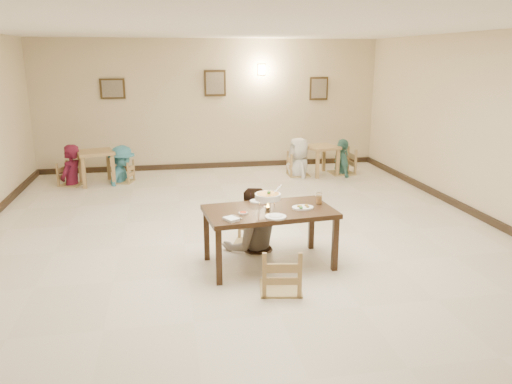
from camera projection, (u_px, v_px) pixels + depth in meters
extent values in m
plane|color=beige|center=(245.00, 240.00, 7.31)|extent=(10.00, 10.00, 0.00)
plane|color=white|center=(244.00, 25.00, 6.52)|extent=(10.00, 10.00, 0.00)
plane|color=beige|center=(211.00, 105.00, 11.66)|extent=(10.00, 0.00, 10.00)
plane|color=beige|center=(427.00, 318.00, 2.17)|extent=(10.00, 0.00, 10.00)
plane|color=beige|center=(503.00, 131.00, 7.61)|extent=(0.00, 10.00, 10.00)
cube|color=black|center=(213.00, 165.00, 12.01)|extent=(8.00, 0.06, 0.12)
cube|color=black|center=(490.00, 221.00, 7.98)|extent=(0.06, 10.00, 0.12)
cube|color=#352614|center=(112.00, 89.00, 11.14)|extent=(0.55, 0.03, 0.45)
cube|color=gray|center=(112.00, 89.00, 11.12)|extent=(0.45, 0.01, 0.37)
cube|color=#352614|center=(215.00, 83.00, 11.51)|extent=(0.50, 0.03, 0.60)
cube|color=gray|center=(215.00, 83.00, 11.49)|extent=(0.41, 0.01, 0.49)
cube|color=#352614|center=(319.00, 89.00, 11.98)|extent=(0.45, 0.03, 0.55)
cube|color=gray|center=(319.00, 89.00, 11.97)|extent=(0.37, 0.01, 0.45)
cube|color=#FFD88C|center=(262.00, 70.00, 11.62)|extent=(0.16, 0.05, 0.22)
cube|color=#352214|center=(269.00, 212.00, 6.26)|extent=(1.68, 1.05, 0.06)
cube|color=#352214|center=(219.00, 257.00, 5.80)|extent=(0.07, 0.07, 0.69)
cube|color=#352214|center=(335.00, 244.00, 6.19)|extent=(0.07, 0.07, 0.69)
cube|color=#352214|center=(206.00, 235.00, 6.52)|extent=(0.07, 0.07, 0.69)
cube|color=#352214|center=(311.00, 225.00, 6.91)|extent=(0.07, 0.07, 0.69)
cube|color=tan|center=(248.00, 218.00, 7.03)|extent=(0.41, 0.41, 0.04)
cube|color=tan|center=(281.00, 252.00, 5.64)|extent=(0.47, 0.47, 0.05)
imported|color=gray|center=(251.00, 188.00, 6.80)|extent=(0.92, 0.76, 1.74)
torus|color=silver|center=(268.00, 199.00, 6.20)|extent=(0.25, 0.25, 0.01)
cylinder|color=silver|center=(268.00, 208.00, 6.23)|extent=(0.07, 0.07, 0.04)
cone|color=#FFA526|center=(268.00, 205.00, 6.22)|extent=(0.04, 0.04, 0.06)
cylinder|color=white|center=(268.00, 197.00, 6.19)|extent=(0.32, 0.32, 0.07)
cylinder|color=#C47A27|center=(268.00, 194.00, 6.18)|extent=(0.28, 0.28, 0.02)
sphere|color=#2D7223|center=(269.00, 193.00, 6.17)|extent=(0.05, 0.05, 0.05)
cylinder|color=silver|center=(277.00, 190.00, 6.25)|extent=(0.15, 0.09, 0.10)
cylinder|color=silver|center=(275.00, 203.00, 6.29)|extent=(0.01, 0.01, 0.14)
cylinder|color=silver|center=(259.00, 204.00, 6.25)|extent=(0.01, 0.01, 0.14)
cylinder|color=silver|center=(270.00, 207.00, 6.11)|extent=(0.01, 0.01, 0.14)
cylinder|color=white|center=(260.00, 201.00, 6.57)|extent=(0.28, 0.28, 0.02)
ellipsoid|color=white|center=(260.00, 201.00, 6.57)|extent=(0.18, 0.16, 0.06)
cylinder|color=white|center=(276.00, 217.00, 5.93)|extent=(0.26, 0.26, 0.02)
ellipsoid|color=white|center=(276.00, 216.00, 5.93)|extent=(0.17, 0.14, 0.06)
cylinder|color=white|center=(303.00, 208.00, 6.28)|extent=(0.27, 0.27, 0.02)
sphere|color=#2D7223|center=(301.00, 208.00, 6.20)|extent=(0.05, 0.05, 0.05)
cylinder|color=white|center=(243.00, 213.00, 6.07)|extent=(0.11, 0.11, 0.02)
cylinder|color=#9F1600|center=(243.00, 212.00, 6.07)|extent=(0.08, 0.08, 0.01)
cube|color=white|center=(231.00, 219.00, 5.83)|extent=(0.20, 0.22, 0.03)
cube|color=silver|center=(235.00, 217.00, 5.92)|extent=(0.09, 0.18, 0.01)
cube|color=silver|center=(238.00, 217.00, 5.93)|extent=(0.09, 0.18, 0.01)
cylinder|color=white|center=(319.00, 199.00, 6.45)|extent=(0.08, 0.08, 0.15)
cylinder|color=orange|center=(319.00, 200.00, 6.46)|extent=(0.07, 0.07, 0.11)
cube|color=tan|center=(95.00, 152.00, 10.35)|extent=(0.86, 0.86, 0.06)
cube|color=tan|center=(84.00, 173.00, 10.07)|extent=(0.07, 0.07, 0.64)
cube|color=tan|center=(113.00, 170.00, 10.31)|extent=(0.07, 0.07, 0.64)
cube|color=tan|center=(80.00, 167.00, 10.58)|extent=(0.07, 0.07, 0.64)
cube|color=tan|center=(109.00, 165.00, 10.82)|extent=(0.07, 0.07, 0.64)
cube|color=tan|center=(321.00, 147.00, 11.18)|extent=(0.82, 0.82, 0.06)
cube|color=tan|center=(317.00, 165.00, 10.92)|extent=(0.07, 0.07, 0.60)
cube|color=tan|center=(338.00, 163.00, 11.15)|extent=(0.07, 0.07, 0.60)
cube|color=tan|center=(304.00, 161.00, 11.38)|extent=(0.07, 0.07, 0.60)
cube|color=tan|center=(324.00, 158.00, 11.62)|extent=(0.07, 0.07, 0.60)
cube|color=tan|center=(70.00, 165.00, 10.31)|extent=(0.43, 0.43, 0.05)
cube|color=tan|center=(122.00, 164.00, 10.56)|extent=(0.41, 0.41, 0.04)
cube|color=tan|center=(299.00, 156.00, 11.15)|extent=(0.47, 0.47, 0.05)
cube|color=tan|center=(343.00, 152.00, 11.31)|extent=(0.51, 0.51, 0.06)
imported|color=#541126|center=(68.00, 145.00, 10.19)|extent=(0.61, 0.73, 1.71)
imported|color=teal|center=(121.00, 146.00, 10.45)|extent=(0.88, 1.16, 1.58)
imported|color=silver|center=(299.00, 138.00, 11.04)|extent=(0.61, 0.88, 1.71)
imported|color=#4B8C7D|center=(343.00, 139.00, 11.24)|extent=(0.46, 0.96, 1.60)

